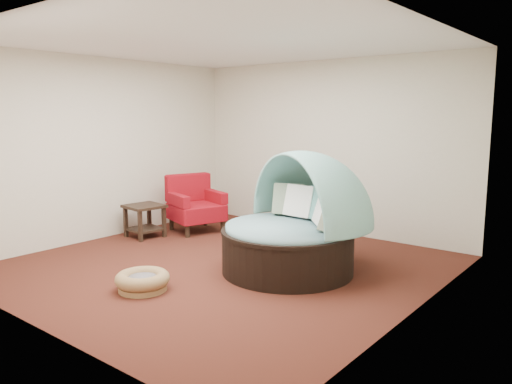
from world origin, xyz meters
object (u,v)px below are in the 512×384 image
Objects in this scene: canopy_daybed at (295,216)px; side_table at (145,216)px; red_armchair at (195,205)px; pet_basket at (143,281)px.

side_table is at bearing -154.16° from canopy_daybed.
red_armchair is 0.88m from side_table.
red_armchair is 1.67× the size of side_table.
red_armchair is (-1.62, 2.40, 0.32)m from pet_basket.
red_armchair is at bearing -172.04° from canopy_daybed.
side_table is (-2.83, -0.05, -0.36)m from canopy_daybed.
pet_basket is at bearing -37.07° from red_armchair.
pet_basket is at bearing -94.44° from canopy_daybed.
side_table is at bearing 140.38° from pet_basket.
canopy_daybed is 1.97m from pet_basket.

